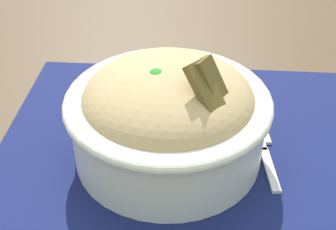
{
  "coord_description": "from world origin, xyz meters",
  "views": [
    {
      "loc": [
        0.04,
        -0.36,
        1.03
      ],
      "look_at": [
        0.01,
        0.02,
        0.76
      ],
      "focal_mm": 50.62,
      "sensor_mm": 36.0,
      "label": 1
    }
  ],
  "objects": [
    {
      "name": "table",
      "position": [
        0.0,
        0.0,
        0.65
      ],
      "size": [
        1.18,
        0.96,
        0.7
      ],
      "color": "#4C3826",
      "rests_on": "ground_plane"
    },
    {
      "name": "bowl",
      "position": [
        0.01,
        0.02,
        0.76
      ],
      "size": [
        0.2,
        0.2,
        0.13
      ],
      "color": "silver",
      "rests_on": "placemat"
    },
    {
      "name": "fork",
      "position": [
        0.11,
        0.03,
        0.71
      ],
      "size": [
        0.03,
        0.13,
        0.0
      ],
      "color": "silver",
      "rests_on": "placemat"
    },
    {
      "name": "placemat",
      "position": [
        0.03,
        0.02,
        0.71
      ],
      "size": [
        0.41,
        0.35,
        0.0
      ],
      "primitive_type": "cube",
      "rotation": [
        0.0,
        0.0,
        -0.0
      ],
      "color": "#11194C",
      "rests_on": "table"
    }
  ]
}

